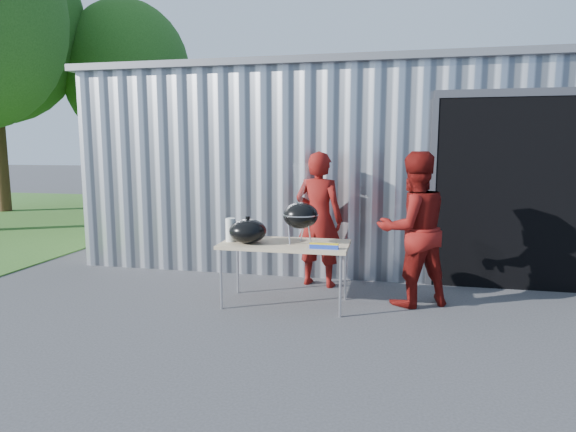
% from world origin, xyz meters
% --- Properties ---
extents(ground, '(80.00, 80.00, 0.00)m').
position_xyz_m(ground, '(0.00, 0.00, 0.00)').
color(ground, '#37373A').
extents(building, '(8.20, 6.20, 3.10)m').
position_xyz_m(building, '(0.92, 4.59, 1.54)').
color(building, silver).
rests_on(building, ground).
extents(tree_far, '(3.81, 3.81, 6.32)m').
position_xyz_m(tree_far, '(-6.50, 9.00, 4.11)').
color(tree_far, '#442D19').
rests_on(tree_far, ground).
extents(folding_table, '(1.50, 0.75, 0.75)m').
position_xyz_m(folding_table, '(0.31, 0.47, 0.71)').
color(folding_table, tan).
rests_on(folding_table, ground).
extents(kettle_grill, '(0.42, 0.42, 0.93)m').
position_xyz_m(kettle_grill, '(0.50, 0.46, 1.17)').
color(kettle_grill, black).
rests_on(kettle_grill, folding_table).
extents(grill_lid, '(0.44, 0.44, 0.32)m').
position_xyz_m(grill_lid, '(-0.12, 0.37, 0.89)').
color(grill_lid, black).
rests_on(grill_lid, folding_table).
extents(paper_towels, '(0.12, 0.12, 0.28)m').
position_xyz_m(paper_towels, '(-0.34, 0.42, 0.89)').
color(paper_towels, white).
rests_on(paper_towels, folding_table).
extents(white_tub, '(0.20, 0.15, 0.10)m').
position_xyz_m(white_tub, '(-0.24, 0.71, 0.80)').
color(white_tub, white).
rests_on(white_tub, folding_table).
extents(foil_box, '(0.32, 0.05, 0.06)m').
position_xyz_m(foil_box, '(0.81, 0.22, 0.78)').
color(foil_box, '#1C3AB9').
rests_on(foil_box, folding_table).
extents(person_cook, '(0.74, 0.57, 1.82)m').
position_xyz_m(person_cook, '(0.58, 1.36, 0.91)').
color(person_cook, '#670F0C').
rests_on(person_cook, ground).
extents(person_bystander, '(1.10, 1.01, 1.82)m').
position_xyz_m(person_bystander, '(1.79, 0.79, 0.91)').
color(person_bystander, '#670F0C').
rests_on(person_bystander, ground).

